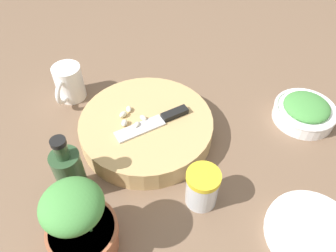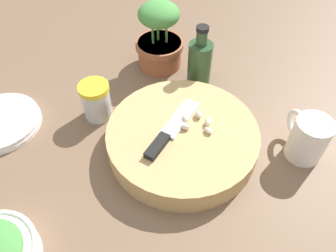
% 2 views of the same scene
% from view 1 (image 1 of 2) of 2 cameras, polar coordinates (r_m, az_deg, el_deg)
% --- Properties ---
extents(ground_plane, '(5.00, 5.00, 0.00)m').
position_cam_1_polar(ground_plane, '(0.78, 0.47, -3.54)').
color(ground_plane, brown).
extents(cutting_board, '(0.31, 0.31, 0.05)m').
position_cam_1_polar(cutting_board, '(0.78, -3.77, -0.31)').
color(cutting_board, tan).
rests_on(cutting_board, ground_plane).
extents(chef_knife, '(0.16, 0.14, 0.01)m').
position_cam_1_polar(chef_knife, '(0.75, -1.94, 0.87)').
color(chef_knife, black).
rests_on(chef_knife, cutting_board).
extents(garlic_cloves, '(0.07, 0.06, 0.01)m').
position_cam_1_polar(garlic_cloves, '(0.76, -6.50, 1.47)').
color(garlic_cloves, silver).
rests_on(garlic_cloves, cutting_board).
extents(herb_bowl, '(0.15, 0.15, 0.06)m').
position_cam_1_polar(herb_bowl, '(0.89, 22.75, 2.44)').
color(herb_bowl, white).
rests_on(herb_bowl, ground_plane).
extents(spice_jar, '(0.07, 0.07, 0.09)m').
position_cam_1_polar(spice_jar, '(0.66, 5.96, -10.63)').
color(spice_jar, silver).
rests_on(spice_jar, ground_plane).
extents(coffee_mug, '(0.07, 0.11, 0.10)m').
position_cam_1_polar(coffee_mug, '(0.90, -16.88, 7.15)').
color(coffee_mug, white).
rests_on(coffee_mug, ground_plane).
extents(plate_stack, '(0.18, 0.18, 0.02)m').
position_cam_1_polar(plate_stack, '(0.71, 23.82, -16.68)').
color(plate_stack, white).
rests_on(plate_stack, ground_plane).
extents(oil_bottle, '(0.06, 0.06, 0.16)m').
position_cam_1_polar(oil_bottle, '(0.68, -16.75, -7.77)').
color(oil_bottle, '#2D4C2D').
rests_on(oil_bottle, ground_plane).
extents(potted_herb, '(0.12, 0.12, 0.18)m').
position_cam_1_polar(potted_herb, '(0.60, -14.97, -16.56)').
color(potted_herb, '#A35B3D').
rests_on(potted_herb, ground_plane).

